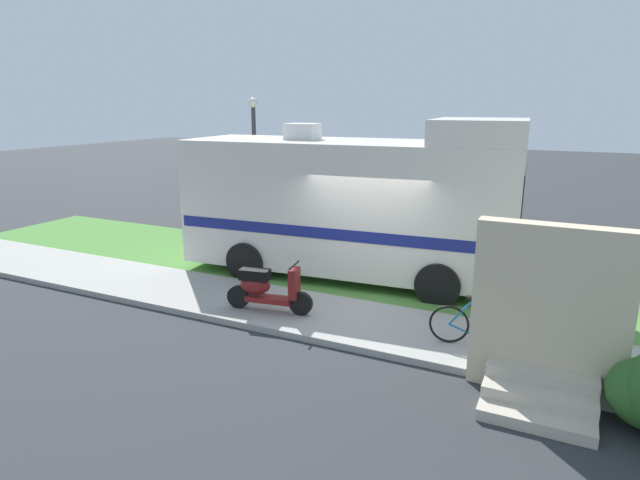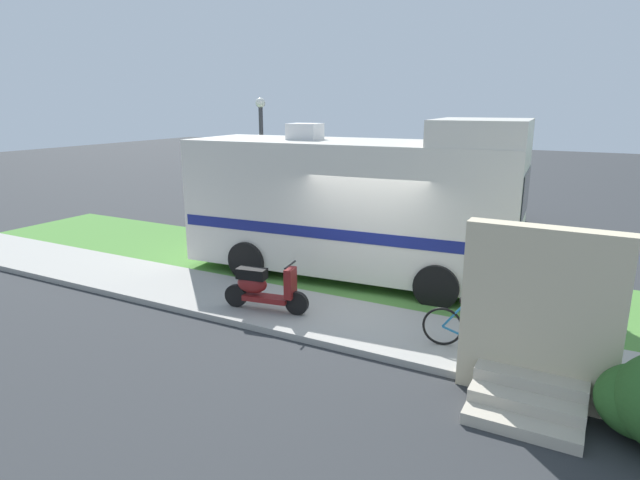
{
  "view_description": "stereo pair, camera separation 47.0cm",
  "coord_description": "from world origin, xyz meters",
  "px_view_note": "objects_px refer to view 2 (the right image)",
  "views": [
    {
      "loc": [
        3.66,
        -9.51,
        3.92
      ],
      "look_at": [
        -1.07,
        0.3,
        1.1
      ],
      "focal_mm": 29.78,
      "sensor_mm": 36.0,
      "label": 1
    },
    {
      "loc": [
        4.08,
        -9.29,
        3.92
      ],
      "look_at": [
        -1.07,
        0.3,
        1.1
      ],
      "focal_mm": 29.78,
      "sensor_mm": 36.0,
      "label": 2
    }
  ],
  "objects_px": {
    "scooter": "(262,287)",
    "bottle_spare": "(568,354)",
    "street_lamp_post": "(262,154)",
    "motorhome_rv": "(354,204)",
    "pickup_truck_near": "(294,191)",
    "bicycle": "(477,328)",
    "bottle_green": "(570,356)",
    "pickup_truck_far": "(448,189)"
  },
  "relations": [
    {
      "from": "scooter",
      "to": "bottle_spare",
      "type": "distance_m",
      "value": 5.28
    },
    {
      "from": "bottle_spare",
      "to": "street_lamp_post",
      "type": "relative_size",
      "value": 0.07
    },
    {
      "from": "motorhome_rv",
      "to": "street_lamp_post",
      "type": "distance_m",
      "value": 4.62
    },
    {
      "from": "pickup_truck_near",
      "to": "bicycle",
      "type": "bearing_deg",
      "value": -43.62
    },
    {
      "from": "bottle_green",
      "to": "bottle_spare",
      "type": "distance_m",
      "value": 0.06
    },
    {
      "from": "bottle_spare",
      "to": "motorhome_rv",
      "type": "bearing_deg",
      "value": 152.77
    },
    {
      "from": "pickup_truck_near",
      "to": "bottle_green",
      "type": "bearing_deg",
      "value": -38.24
    },
    {
      "from": "bicycle",
      "to": "bottle_spare",
      "type": "distance_m",
      "value": 1.38
    },
    {
      "from": "bicycle",
      "to": "pickup_truck_near",
      "type": "xyz_separation_m",
      "value": [
        -7.86,
        7.49,
        0.51
      ]
    },
    {
      "from": "motorhome_rv",
      "to": "street_lamp_post",
      "type": "relative_size",
      "value": 1.84
    },
    {
      "from": "scooter",
      "to": "bicycle",
      "type": "bearing_deg",
      "value": 3.1
    },
    {
      "from": "pickup_truck_far",
      "to": "bottle_spare",
      "type": "xyz_separation_m",
      "value": [
        4.63,
        -10.26,
        -0.75
      ]
    },
    {
      "from": "bicycle",
      "to": "bottle_spare",
      "type": "xyz_separation_m",
      "value": [
        1.32,
        0.28,
        -0.25
      ]
    },
    {
      "from": "pickup_truck_far",
      "to": "motorhome_rv",
      "type": "bearing_deg",
      "value": -90.57
    },
    {
      "from": "bicycle",
      "to": "street_lamp_post",
      "type": "relative_size",
      "value": 0.42
    },
    {
      "from": "pickup_truck_far",
      "to": "street_lamp_post",
      "type": "distance_m",
      "value": 7.09
    },
    {
      "from": "pickup_truck_far",
      "to": "bottle_green",
      "type": "distance_m",
      "value": 11.33
    },
    {
      "from": "street_lamp_post",
      "to": "bottle_green",
      "type": "bearing_deg",
      "value": -28.27
    },
    {
      "from": "scooter",
      "to": "bicycle",
      "type": "xyz_separation_m",
      "value": [
        3.92,
        0.21,
        -0.09
      ]
    },
    {
      "from": "pickup_truck_near",
      "to": "street_lamp_post",
      "type": "xyz_separation_m",
      "value": [
        0.49,
        -2.57,
        1.48
      ]
    },
    {
      "from": "bicycle",
      "to": "bottle_green",
      "type": "relative_size",
      "value": 6.47
    },
    {
      "from": "bicycle",
      "to": "pickup_truck_near",
      "type": "height_order",
      "value": "pickup_truck_near"
    },
    {
      "from": "bicycle",
      "to": "street_lamp_post",
      "type": "height_order",
      "value": "street_lamp_post"
    },
    {
      "from": "scooter",
      "to": "street_lamp_post",
      "type": "height_order",
      "value": "street_lamp_post"
    },
    {
      "from": "bicycle",
      "to": "street_lamp_post",
      "type": "xyz_separation_m",
      "value": [
        -7.37,
        4.92,
        1.99
      ]
    },
    {
      "from": "street_lamp_post",
      "to": "bottle_spare",
      "type": "bearing_deg",
      "value": -28.11
    },
    {
      "from": "scooter",
      "to": "bottle_green",
      "type": "xyz_separation_m",
      "value": [
        5.27,
        0.44,
        -0.35
      ]
    },
    {
      "from": "pickup_truck_far",
      "to": "bottle_spare",
      "type": "height_order",
      "value": "pickup_truck_far"
    },
    {
      "from": "bicycle",
      "to": "pickup_truck_near",
      "type": "bearing_deg",
      "value": 136.38
    },
    {
      "from": "bicycle",
      "to": "motorhome_rv",
      "type": "bearing_deg",
      "value": 141.44
    },
    {
      "from": "bottle_green",
      "to": "street_lamp_post",
      "type": "bearing_deg",
      "value": 151.73
    },
    {
      "from": "pickup_truck_far",
      "to": "bottle_green",
      "type": "relative_size",
      "value": 20.61
    },
    {
      "from": "pickup_truck_near",
      "to": "bottle_green",
      "type": "distance_m",
      "value": 11.75
    },
    {
      "from": "pickup_truck_near",
      "to": "street_lamp_post",
      "type": "bearing_deg",
      "value": -79.26
    },
    {
      "from": "bottle_green",
      "to": "motorhome_rv",
      "type": "bearing_deg",
      "value": 152.46
    },
    {
      "from": "scooter",
      "to": "pickup_truck_far",
      "type": "relative_size",
      "value": 0.31
    },
    {
      "from": "bicycle",
      "to": "pickup_truck_far",
      "type": "distance_m",
      "value": 11.05
    },
    {
      "from": "scooter",
      "to": "pickup_truck_far",
      "type": "distance_m",
      "value": 10.77
    },
    {
      "from": "bottle_spare",
      "to": "scooter",
      "type": "bearing_deg",
      "value": -174.68
    },
    {
      "from": "scooter",
      "to": "pickup_truck_far",
      "type": "bearing_deg",
      "value": 86.76
    },
    {
      "from": "motorhome_rv",
      "to": "bottle_green",
      "type": "xyz_separation_m",
      "value": [
        4.74,
        -2.47,
        -1.49
      ]
    },
    {
      "from": "motorhome_rv",
      "to": "street_lamp_post",
      "type": "xyz_separation_m",
      "value": [
        -3.98,
        2.22,
        0.76
      ]
    }
  ]
}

